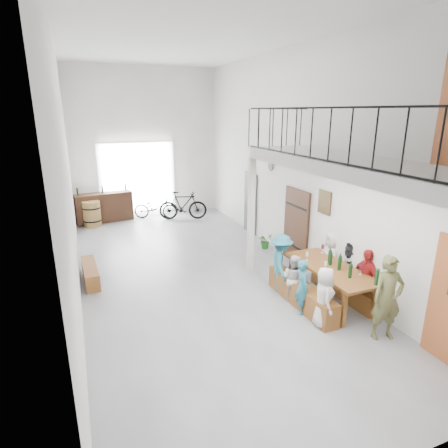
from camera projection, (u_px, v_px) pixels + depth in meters
name	position (u px, v px, depth m)	size (l,w,h in m)	color
floor	(196.00, 272.00, 9.49)	(12.00, 12.00, 0.00)	slate
room_walls	(193.00, 128.00, 8.46)	(12.00, 12.00, 12.00)	white
gateway_portal	(138.00, 180.00, 14.22)	(2.80, 0.08, 2.80)	white
right_wall_decor	(336.00, 214.00, 8.29)	(0.07, 8.28, 5.07)	#964A24
balcony	(354.00, 168.00, 6.56)	(1.52, 5.62, 4.00)	silver
tasting_table	(331.00, 271.00, 7.86)	(0.91, 2.19, 0.79)	brown
bench_inner	(301.00, 294.00, 7.83)	(0.34, 2.14, 0.49)	brown
bench_wall	(342.00, 289.00, 8.16)	(0.24, 1.85, 0.43)	brown
tableware	(335.00, 260.00, 7.79)	(0.66, 1.39, 0.35)	#113313
side_bench	(90.00, 273.00, 8.97)	(0.31, 1.42, 0.40)	brown
oak_barrel	(92.00, 214.00, 13.16)	(0.61, 0.61, 0.90)	olive
serving_counter	(104.00, 207.00, 13.74)	(2.02, 0.56, 1.07)	#3A2012
counter_bottles	(102.00, 189.00, 13.55)	(1.76, 0.36, 0.28)	#113313
guest_left_a	(324.00, 297.00, 6.99)	(0.58, 0.38, 1.18)	silver
guest_left_b	(302.00, 286.00, 7.47)	(0.41, 0.27, 1.14)	#256A7B
guest_left_c	(293.00, 278.00, 7.94)	(0.51, 0.40, 1.05)	silver
guest_left_d	(281.00, 263.00, 8.36)	(0.86, 0.50, 1.34)	#256A7B
guest_right_a	(366.00, 279.00, 7.63)	(0.75, 0.31, 1.29)	#A11C1B
guest_right_b	(350.00, 268.00, 8.23)	(1.14, 0.36, 1.23)	black
guest_right_c	(331.00, 258.00, 8.72)	(0.62, 0.40, 1.27)	silver
host_standing	(387.00, 298.00, 6.56)	(0.57, 0.37, 1.57)	brown
potted_plant	(265.00, 241.00, 11.10)	(0.42, 0.36, 0.47)	#164617
bicycle_near	(156.00, 207.00, 14.14)	(0.57, 1.63, 0.85)	black
bicycle_far	(183.00, 205.00, 14.00)	(0.50, 1.78, 1.07)	black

